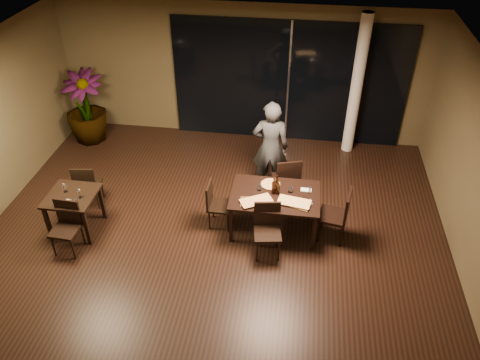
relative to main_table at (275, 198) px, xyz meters
name	(u,v)px	position (x,y,z in m)	size (l,w,h in m)	color
ground	(210,254)	(-1.00, -0.80, -0.68)	(8.00, 8.00, 0.00)	black
wall_back	(243,72)	(-1.00, 3.25, 0.82)	(8.00, 0.10, 3.00)	brown
ceiling	(200,86)	(-1.00, -0.80, 2.34)	(8.00, 8.00, 0.04)	white
window_panel	(288,83)	(0.00, 3.16, 0.67)	(5.00, 0.06, 2.70)	black
column	(357,87)	(1.40, 2.85, 0.82)	(0.24, 0.24, 3.00)	silver
main_table	(275,198)	(0.00, 0.00, 0.00)	(1.50, 1.00, 0.75)	black
side_table	(73,201)	(-3.40, -0.50, -0.05)	(0.80, 0.80, 0.75)	black
chair_main_far	(287,178)	(0.16, 0.76, -0.12)	(0.57, 0.57, 0.99)	black
chair_main_near	(267,226)	(-0.07, -0.56, -0.16)	(0.50, 0.50, 0.93)	black
chair_main_left	(216,202)	(-1.02, -0.03, -0.19)	(0.41, 0.41, 0.87)	black
chair_main_right	(339,213)	(1.08, -0.10, -0.12)	(0.54, 0.54, 0.99)	black
chair_side_far	(87,184)	(-3.45, 0.15, -0.17)	(0.47, 0.47, 0.90)	black
chair_side_near	(67,224)	(-3.33, -0.95, -0.16)	(0.45, 0.45, 0.92)	black
diner	(270,147)	(-0.20, 1.20, 0.25)	(0.63, 0.42, 1.86)	#2A2D2F
potted_plant	(85,107)	(-4.40, 2.45, 0.13)	(0.88, 0.88, 1.62)	#1D4F1A
pizza_board_left	(256,202)	(-0.29, -0.25, 0.08)	(0.52, 0.26, 0.01)	#422915
pizza_board_right	(294,203)	(0.32, -0.20, 0.08)	(0.54, 0.27, 0.01)	#422815
oblong_pizza_left	(256,201)	(-0.29, -0.25, 0.10)	(0.50, 0.23, 0.02)	maroon
oblong_pizza_right	(294,202)	(0.32, -0.20, 0.10)	(0.52, 0.24, 0.02)	maroon
round_pizza	(271,184)	(-0.10, 0.26, 0.08)	(0.32, 0.32, 0.01)	#B42414
bottle_a	(274,186)	(-0.03, 0.03, 0.23)	(0.07, 0.07, 0.31)	black
bottle_b	(278,187)	(0.03, 0.02, 0.22)	(0.06, 0.06, 0.28)	black
bottle_c	(277,183)	(0.01, 0.13, 0.23)	(0.07, 0.07, 0.30)	black
tumbler_left	(259,188)	(-0.28, 0.08, 0.11)	(0.07, 0.07, 0.08)	white
tumbler_right	(291,190)	(0.25, 0.10, 0.12)	(0.07, 0.07, 0.09)	white
napkin_near	(306,202)	(0.53, -0.14, 0.08)	(0.18, 0.10, 0.01)	silver
napkin_far	(306,190)	(0.51, 0.19, 0.08)	(0.18, 0.10, 0.01)	white
wine_glass_a	(65,188)	(-3.53, -0.43, 0.15)	(0.07, 0.07, 0.16)	white
wine_glass_b	(80,193)	(-3.22, -0.54, 0.16)	(0.08, 0.08, 0.17)	white
side_napkin	(69,202)	(-3.34, -0.70, 0.08)	(0.18, 0.11, 0.01)	white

